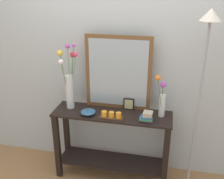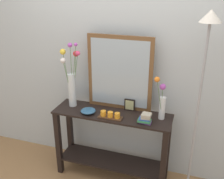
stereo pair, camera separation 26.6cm
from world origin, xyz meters
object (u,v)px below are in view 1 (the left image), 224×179
console_table (112,139)px  floor_lamp (202,79)px  candle_tray (111,115)px  picture_frame_small (129,104)px  mirror_leaning (118,73)px  decorative_bowl (88,112)px  book_stack (147,117)px  tall_vase_left (69,82)px  vase_right (162,99)px

console_table → floor_lamp: bearing=-4.3°
candle_tray → picture_frame_small: size_ratio=1.89×
console_table → floor_lamp: 1.16m
mirror_leaning → decorative_bowl: mirror_leaning is taller
console_table → mirror_leaning: (0.03, 0.15, 0.72)m
console_table → decorative_bowl: 0.43m
picture_frame_small → book_stack: size_ratio=0.98×
decorative_bowl → floor_lamp: floor_lamp is taller
tall_vase_left → candle_tray: size_ratio=2.91×
candle_tray → book_stack: book_stack is taller
tall_vase_left → book_stack: bearing=-8.8°
book_stack → mirror_leaning: bearing=144.7°
console_table → decorative_bowl: (-0.24, -0.07, 0.35)m
picture_frame_small → book_stack: picture_frame_small is taller
tall_vase_left → decorative_bowl: size_ratio=4.55×
vase_right → floor_lamp: size_ratio=0.25×
console_table → book_stack: size_ratio=9.49×
console_table → picture_frame_small: size_ratio=9.67×
mirror_leaning → floor_lamp: (0.81, -0.21, 0.07)m
tall_vase_left → decorative_bowl: bearing=-26.1°
tall_vase_left → floor_lamp: size_ratio=0.38×
tall_vase_left → picture_frame_small: tall_vase_left is taller
console_table → picture_frame_small: bearing=37.7°
console_table → tall_vase_left: tall_vase_left is taller
vase_right → decorative_bowl: vase_right is taller
candle_tray → tall_vase_left: bearing=163.7°
console_table → candle_tray: size_ratio=5.11×
decorative_bowl → book_stack: (0.61, -0.02, 0.02)m
console_table → candle_tray: 0.37m
candle_tray → floor_lamp: (0.82, 0.04, 0.44)m
candle_tray → vase_right: bearing=15.6°
console_table → vase_right: bearing=3.9°
vase_right → book_stack: size_ratio=3.58×
floor_lamp → mirror_leaning: bearing=165.2°
decorative_bowl → mirror_leaning: bearing=39.6°
candle_tray → floor_lamp: size_ratio=0.13×
picture_frame_small → floor_lamp: floor_lamp is taller
console_table → picture_frame_small: 0.44m
floor_lamp → console_table: bearing=175.7°
book_stack → candle_tray: bearing=-178.0°
book_stack → floor_lamp: 0.63m
book_stack → tall_vase_left: bearing=171.2°
console_table → picture_frame_small: (0.16, 0.12, 0.39)m
picture_frame_small → console_table: bearing=-142.3°
candle_tray → picture_frame_small: picture_frame_small is taller
picture_frame_small → decorative_bowl: (-0.39, -0.19, -0.04)m
mirror_leaning → tall_vase_left: size_ratio=1.11×
mirror_leaning → vase_right: bearing=-13.9°
vase_right → book_stack: (-0.13, -0.12, -0.14)m
book_stack → floor_lamp: size_ratio=0.07×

